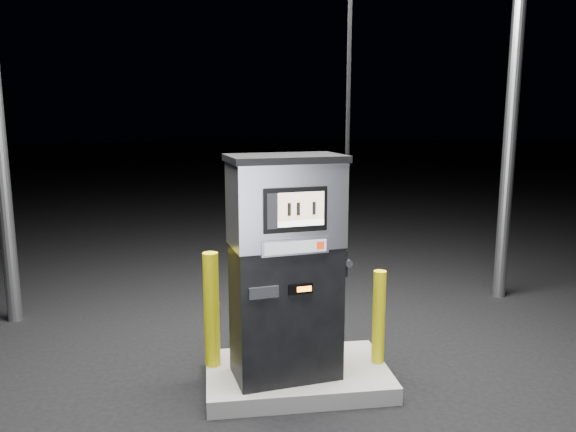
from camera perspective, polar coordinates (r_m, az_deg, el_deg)
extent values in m
plane|color=black|center=(5.22, 0.95, -16.65)|extent=(80.00, 80.00, 0.00)
cube|color=slate|center=(5.18, 0.95, -15.91)|extent=(1.60, 1.00, 0.15)
cylinder|color=gray|center=(7.57, 21.71, 8.82)|extent=(0.16, 0.16, 4.50)
cube|color=black|center=(4.82, -0.26, -9.61)|extent=(0.94, 0.64, 1.15)
cube|color=#AEAEB5|center=(4.58, -0.27, 1.25)|extent=(0.96, 0.66, 0.69)
cube|color=black|center=(4.54, -0.28, 5.89)|extent=(1.01, 0.70, 0.06)
cube|color=black|center=(4.33, 0.76, 0.64)|extent=(0.51, 0.11, 0.35)
cube|color=beige|center=(4.33, 1.34, 0.99)|extent=(0.37, 0.06, 0.22)
cube|color=white|center=(4.35, 1.34, -0.74)|extent=(0.37, 0.06, 0.05)
cube|color=#AEAEB5|center=(4.39, 0.75, -3.15)|extent=(0.55, 0.11, 0.13)
cube|color=gray|center=(4.38, 0.81, -3.19)|extent=(0.50, 0.08, 0.10)
cube|color=#AA250B|center=(4.44, 3.31, -3.01)|extent=(0.06, 0.01, 0.06)
cube|color=black|center=(4.50, 1.29, -7.42)|extent=(0.20, 0.05, 0.08)
cube|color=orange|center=(4.50, 1.67, -7.43)|extent=(0.12, 0.02, 0.04)
cube|color=black|center=(4.42, -2.47, -7.78)|extent=(0.24, 0.06, 0.09)
cube|color=black|center=(4.86, 5.21, -4.65)|extent=(0.12, 0.18, 0.23)
cylinder|color=gray|center=(4.88, 5.81, -4.59)|extent=(0.10, 0.21, 0.06)
cylinder|color=black|center=(4.66, 6.19, 13.77)|extent=(0.04, 0.04, 2.85)
cylinder|color=#CBC30B|center=(5.06, -7.77, -9.41)|extent=(0.17, 0.17, 1.03)
cylinder|color=#CBC30B|center=(5.16, 9.20, -10.10)|extent=(0.13, 0.13, 0.85)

